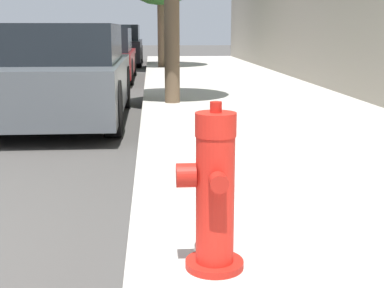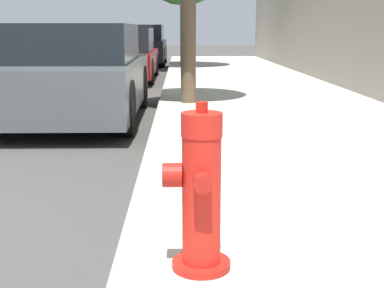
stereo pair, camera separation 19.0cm
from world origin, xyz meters
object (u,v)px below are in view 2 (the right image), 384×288
Objects in this scene: parked_car_near at (73,74)px; parked_car_far at (139,46)px; parked_car_mid at (119,55)px; fire_hydrant at (200,194)px.

parked_car_near is 0.89× the size of parked_car_far.
parked_car_mid is (-0.03, 6.09, -0.03)m from parked_car_near.
parked_car_near is at bearing -89.71° from parked_car_mid.
parked_car_far is (0.04, 11.87, 0.03)m from parked_car_near.
fire_hydrant is 5.37m from parked_car_near.
parked_car_far reaches higher than parked_car_near.
parked_car_mid is at bearing -90.73° from parked_car_far.
parked_car_mid reaches higher than fire_hydrant.
parked_car_far is at bearing 95.17° from fire_hydrant.
fire_hydrant is 0.18× the size of parked_car_far.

